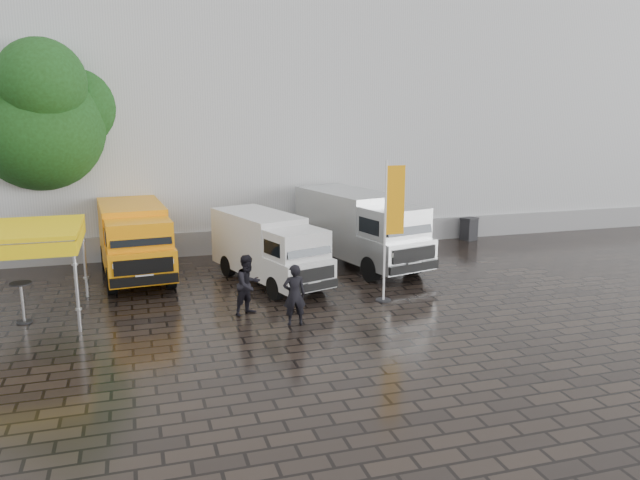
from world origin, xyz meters
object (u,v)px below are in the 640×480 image
object	(u,v)px
person_front	(294,295)
van_silver	(360,230)
wheelie_bin	(469,229)
person_tent	(248,285)
van_yellow	(135,243)
canopy_tent	(15,233)
cocktail_table	(23,303)
van_white	(269,250)
flagpole	(390,225)

from	to	relation	value
person_front	van_silver	bearing A→B (deg)	-120.81
wheelie_bin	person_tent	size ratio (longest dim) A/B	0.58
van_yellow	canopy_tent	distance (m)	5.02
van_yellow	wheelie_bin	world-z (taller)	van_yellow
cocktail_table	person_tent	size ratio (longest dim) A/B	0.66
van_white	van_silver	distance (m)	4.14
canopy_tent	person_front	xyz separation A→B (m)	(7.44, -2.80, -1.67)
van_yellow	canopy_tent	bearing A→B (deg)	-136.27
person_tent	flagpole	bearing A→B (deg)	-31.36
cocktail_table	person_tent	bearing A→B (deg)	-10.07
van_silver	flagpole	size ratio (longest dim) A/B	1.44
canopy_tent	person_tent	bearing A→B (deg)	-13.33
van_yellow	van_silver	distance (m)	8.37
person_front	canopy_tent	bearing A→B (deg)	-16.02
van_silver	flagpole	world-z (taller)	flagpole
van_white	person_tent	distance (m)	3.35
person_tent	van_yellow	bearing A→B (deg)	89.56
wheelie_bin	van_yellow	bearing A→B (deg)	171.36
van_white	canopy_tent	distance (m)	7.95
van_silver	flagpole	bearing A→B (deg)	-112.72
canopy_tent	flagpole	size ratio (longest dim) A/B	0.78
van_white	flagpole	distance (m)	4.59
cocktail_table	wheelie_bin	xyz separation A→B (m)	(17.93, 6.30, -0.07)
person_tent	person_front	bearing A→B (deg)	-82.21
canopy_tent	cocktail_table	size ratio (longest dim) A/B	2.94
van_yellow	van_silver	bearing A→B (deg)	-9.30
van_yellow	person_front	bearing A→B (deg)	-61.58
van_yellow	wheelie_bin	xyz separation A→B (m)	(14.78, 2.27, -0.78)
wheelie_bin	person_front	size ratio (longest dim) A/B	0.59
van_silver	van_white	bearing A→B (deg)	-173.94
cocktail_table	person_front	distance (m)	7.77
canopy_tent	cocktail_table	xyz separation A→B (m)	(0.06, -0.39, -1.96)
person_front	van_yellow	bearing A→B (deg)	-52.12
canopy_tent	person_front	world-z (taller)	canopy_tent
van_silver	person_tent	bearing A→B (deg)	-153.27
van_white	cocktail_table	bearing A→B (deg)	176.93
cocktail_table	person_tent	world-z (taller)	person_tent
wheelie_bin	person_front	xyz separation A→B (m)	(-10.56, -8.71, 0.36)
canopy_tent	flagpole	world-z (taller)	flagpole
person_front	person_tent	size ratio (longest dim) A/B	0.98
flagpole	person_tent	size ratio (longest dim) A/B	2.47
flagpole	person_front	size ratio (longest dim) A/B	2.53
van_white	person_tent	bearing A→B (deg)	-130.56
van_yellow	person_front	size ratio (longest dim) A/B	3.18
van_silver	canopy_tent	distance (m)	12.00
person_tent	wheelie_bin	bearing A→B (deg)	0.60
wheelie_bin	van_silver	bearing A→B (deg)	-172.98
van_silver	person_front	bearing A→B (deg)	-139.60
flagpole	van_white	bearing A→B (deg)	136.75
flagpole	cocktail_table	xyz separation A→B (m)	(-10.83, 1.08, -1.87)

